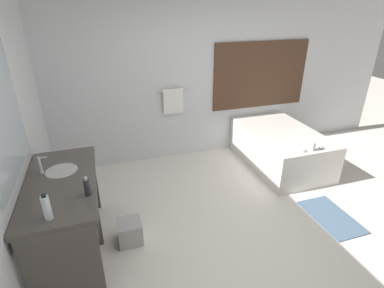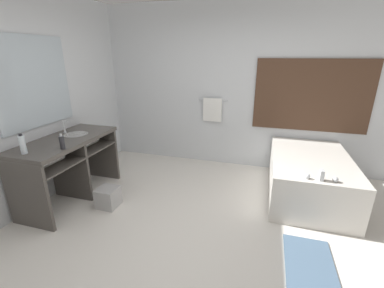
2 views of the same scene
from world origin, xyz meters
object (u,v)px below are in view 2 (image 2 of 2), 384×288
(soap_dispenser, at_px, (62,142))
(water_bottle_1, at_px, (23,144))
(bathtub, at_px, (309,174))
(waste_bin, at_px, (108,197))

(soap_dispenser, bearing_deg, water_bottle_1, -140.56)
(bathtub, distance_m, waste_bin, 2.73)
(soap_dispenser, relative_size, waste_bin, 0.70)
(bathtub, relative_size, water_bottle_1, 7.18)
(bathtub, bearing_deg, soap_dispenser, -155.61)
(soap_dispenser, distance_m, waste_bin, 0.91)
(bathtub, relative_size, waste_bin, 6.27)
(bathtub, distance_m, water_bottle_1, 3.56)
(soap_dispenser, xyz_separation_m, waste_bin, (0.33, 0.26, -0.81))
(waste_bin, bearing_deg, water_bottle_1, -141.11)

